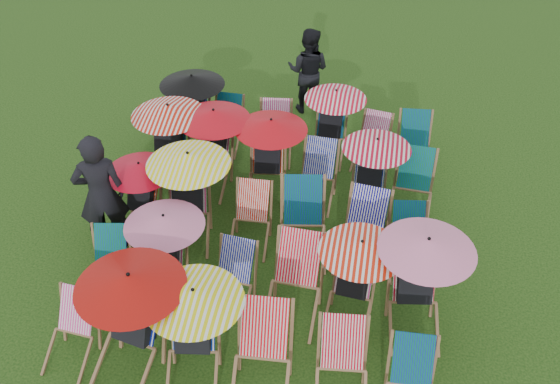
% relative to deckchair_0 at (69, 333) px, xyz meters
% --- Properties ---
extents(ground, '(100.00, 100.00, 0.00)m').
position_rel_deckchair_0_xyz_m(ground, '(1.98, 2.27, -0.41)').
color(ground, black).
rests_on(ground, ground).
extents(deckchair_0, '(0.61, 0.80, 0.82)m').
position_rel_deckchair_0_xyz_m(deckchair_0, '(0.00, 0.00, 0.00)').
color(deckchair_0, '#896140').
rests_on(deckchair_0, ground).
extents(deckchair_1, '(1.23, 1.31, 1.45)m').
position_rel_deckchair_0_xyz_m(deckchair_1, '(0.78, 0.02, 0.36)').
color(deckchair_1, '#896140').
rests_on(deckchair_1, ground).
extents(deckchair_2, '(1.11, 1.20, 1.32)m').
position_rel_deckchair_0_xyz_m(deckchair_2, '(1.52, 0.04, 0.29)').
color(deckchair_2, '#896140').
rests_on(deckchair_2, ground).
extents(deckchair_3, '(0.75, 0.99, 1.03)m').
position_rel_deckchair_0_xyz_m(deckchair_3, '(2.32, -0.01, 0.10)').
color(deckchair_3, '#896140').
rests_on(deckchair_3, ground).
extents(deckchair_4, '(0.70, 0.91, 0.92)m').
position_rel_deckchair_0_xyz_m(deckchair_4, '(3.22, 0.05, 0.05)').
color(deckchair_4, '#896140').
rests_on(deckchair_4, ground).
extents(deckchair_6, '(0.66, 0.83, 0.82)m').
position_rel_deckchair_0_xyz_m(deckchair_6, '(0.01, 1.14, -0.00)').
color(deckchair_6, '#896140').
rests_on(deckchair_6, ground).
extents(deckchair_7, '(1.03, 1.08, 1.22)m').
position_rel_deckchair_0_xyz_m(deckchair_7, '(0.76, 1.25, 0.23)').
color(deckchair_7, '#896140').
rests_on(deckchair_7, ground).
extents(deckchair_8, '(0.63, 0.83, 0.84)m').
position_rel_deckchair_0_xyz_m(deckchair_8, '(1.67, 1.15, 0.01)').
color(deckchair_8, '#896140').
rests_on(deckchair_8, ground).
extents(deckchair_9, '(0.72, 0.98, 1.03)m').
position_rel_deckchair_0_xyz_m(deckchair_9, '(2.49, 1.17, 0.10)').
color(deckchair_9, '#896140').
rests_on(deckchair_9, ground).
extents(deckchair_10, '(1.04, 1.10, 1.23)m').
position_rel_deckchair_0_xyz_m(deckchair_10, '(3.21, 1.24, 0.24)').
color(deckchair_10, '#896140').
rests_on(deckchair_10, ground).
extents(deckchair_11, '(1.16, 1.26, 1.38)m').
position_rel_deckchair_0_xyz_m(deckchair_11, '(3.99, 1.25, 0.32)').
color(deckchair_11, '#896140').
rests_on(deckchair_11, ground).
extents(deckchair_12, '(0.98, 1.04, 1.16)m').
position_rel_deckchair_0_xyz_m(deckchair_12, '(0.01, 2.31, 0.20)').
color(deckchair_12, '#896140').
rests_on(deckchair_12, ground).
extents(deckchair_13, '(1.18, 1.28, 1.40)m').
position_rel_deckchair_0_xyz_m(deckchair_13, '(0.75, 2.34, 0.33)').
color(deckchair_13, '#896140').
rests_on(deckchair_13, ground).
extents(deckchair_14, '(0.60, 0.82, 0.86)m').
position_rel_deckchair_0_xyz_m(deckchair_14, '(1.65, 2.34, 0.02)').
color(deckchair_14, '#896140').
rests_on(deckchair_14, ground).
extents(deckchair_15, '(0.83, 1.05, 1.03)m').
position_rel_deckchair_0_xyz_m(deckchair_15, '(2.42, 2.30, 0.10)').
color(deckchair_15, '#896140').
rests_on(deckchair_15, ground).
extents(deckchair_16, '(0.76, 0.98, 0.98)m').
position_rel_deckchair_0_xyz_m(deckchair_16, '(3.25, 2.29, 0.08)').
color(deckchair_16, '#896140').
rests_on(deckchair_16, ground).
extents(deckchair_17, '(0.68, 0.86, 0.86)m').
position_rel_deckchair_0_xyz_m(deckchair_17, '(3.89, 2.29, 0.02)').
color(deckchair_17, '#896140').
rests_on(deckchair_17, ground).
extents(deckchair_18, '(1.16, 1.21, 1.37)m').
position_rel_deckchair_0_xyz_m(deckchair_18, '(0.05, 3.53, 0.31)').
color(deckchair_18, '#896140').
rests_on(deckchair_18, ground).
extents(deckchair_19, '(1.13, 1.18, 1.34)m').
position_rel_deckchair_0_xyz_m(deckchair_19, '(0.75, 3.57, 0.30)').
color(deckchair_19, '#896140').
rests_on(deckchair_19, ground).
extents(deckchair_20, '(1.10, 1.19, 1.31)m').
position_rel_deckchair_0_xyz_m(deckchair_20, '(1.67, 3.52, 0.28)').
color(deckchair_20, '#896140').
rests_on(deckchair_20, ground).
extents(deckchair_21, '(0.64, 0.87, 0.91)m').
position_rel_deckchair_0_xyz_m(deckchair_21, '(2.44, 3.50, 0.04)').
color(deckchair_21, '#896140').
rests_on(deckchair_21, ground).
extents(deckchair_22, '(1.02, 1.06, 1.22)m').
position_rel_deckchair_0_xyz_m(deckchair_22, '(3.26, 3.45, 0.23)').
color(deckchair_22, '#896140').
rests_on(deckchair_22, ground).
extents(deckchair_23, '(0.69, 0.92, 0.96)m').
position_rel_deckchair_0_xyz_m(deckchair_23, '(3.90, 3.43, 0.07)').
color(deckchair_23, '#896140').
rests_on(deckchair_23, ground).
extents(deckchair_24, '(1.10, 1.14, 1.30)m').
position_rel_deckchair_0_xyz_m(deckchair_24, '(0.08, 4.61, 0.28)').
color(deckchair_24, '#896140').
rests_on(deckchair_24, ground).
extents(deckchair_25, '(0.58, 0.80, 0.85)m').
position_rel_deckchair_0_xyz_m(deckchair_25, '(0.67, 4.67, 0.01)').
color(deckchair_25, '#896140').
rests_on(deckchair_25, ground).
extents(deckchair_26, '(0.70, 0.89, 0.90)m').
position_rel_deckchair_0_xyz_m(deckchair_26, '(1.58, 4.54, 0.04)').
color(deckchair_26, '#896140').
rests_on(deckchair_26, ground).
extents(deckchair_27, '(1.03, 1.07, 1.22)m').
position_rel_deckchair_0_xyz_m(deckchair_27, '(2.50, 4.73, 0.23)').
color(deckchair_27, '#896140').
rests_on(deckchair_27, ground).
extents(deckchair_28, '(0.67, 0.84, 0.82)m').
position_rel_deckchair_0_xyz_m(deckchair_28, '(3.21, 4.62, -0.00)').
color(deckchair_28, '#896140').
rests_on(deckchair_28, ground).
extents(deckchair_29, '(0.67, 0.88, 0.90)m').
position_rel_deckchair_0_xyz_m(deckchair_29, '(3.91, 4.63, 0.04)').
color(deckchair_29, '#896140').
rests_on(deckchair_29, ground).
extents(person_left, '(0.82, 0.70, 1.89)m').
position_rel_deckchair_0_xyz_m(person_left, '(-0.32, 1.90, 0.53)').
color(person_left, black).
rests_on(person_left, ground).
extents(person_rear, '(0.86, 0.70, 1.64)m').
position_rel_deckchair_0_xyz_m(person_rear, '(1.89, 6.13, 0.41)').
color(person_rear, black).
rests_on(person_rear, ground).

